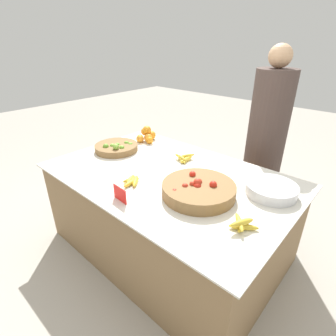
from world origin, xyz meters
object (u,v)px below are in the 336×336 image
at_px(price_sign, 120,194).
at_px(lime_bowl, 116,147).
at_px(vendor_person, 265,145).
at_px(tomato_basket, 198,190).
at_px(metal_bowl, 271,189).

bearing_deg(price_sign, lime_bowl, 147.92).
xyz_separation_m(price_sign, vendor_person, (0.28, 1.45, -0.02)).
relative_size(tomato_basket, metal_bowl, 1.44).
bearing_deg(metal_bowl, lime_bowl, -171.03).
bearing_deg(price_sign, metal_bowl, 51.16).
bearing_deg(price_sign, vendor_person, 83.20).
relative_size(lime_bowl, metal_bowl, 1.16).
relative_size(metal_bowl, price_sign, 2.58).
distance_m(lime_bowl, metal_bowl, 1.34).
bearing_deg(tomato_basket, metal_bowl, 44.00).
bearing_deg(price_sign, tomato_basket, 53.96).
relative_size(tomato_basket, vendor_person, 0.30).
bearing_deg(vendor_person, lime_bowl, -134.73).
bearing_deg(vendor_person, tomato_basket, -88.18).
bearing_deg(metal_bowl, price_sign, -133.07).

